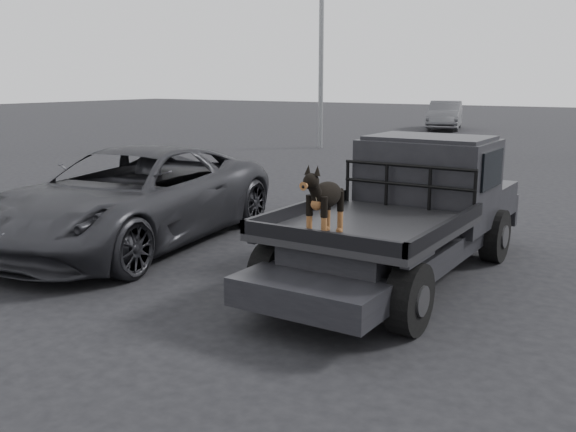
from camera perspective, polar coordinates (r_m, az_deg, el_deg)
The scene contains 7 objects.
ground at distance 7.01m, azimuth 1.00°, elevation -9.40°, with size 120.00×120.00×0.00m, color black.
flatbed_ute at distance 8.47m, azimuth 9.89°, elevation -2.52°, with size 2.00×5.40×0.92m, color black, non-canonical shape.
ute_cab at distance 9.17m, azimuth 12.40°, elevation 4.22°, with size 1.72×1.30×0.88m, color black, non-canonical shape.
headache_rack at distance 8.50m, azimuth 10.59°, elevation 2.58°, with size 1.80×0.08×0.55m, color black, non-canonical shape.
dog at distance 6.89m, azimuth 3.33°, elevation 1.37°, with size 0.32×0.60×0.74m, color black, non-canonical shape.
parked_suv at distance 10.35m, azimuth -13.75°, elevation 1.65°, with size 2.51×5.45×1.51m, color #292A2E.
distant_car_a at distance 34.78m, azimuth 13.78°, elevation 8.69°, with size 1.56×4.46×1.47m, color #4A4B4F.
Camera 1 is at (3.41, -5.57, 2.56)m, focal length 40.00 mm.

